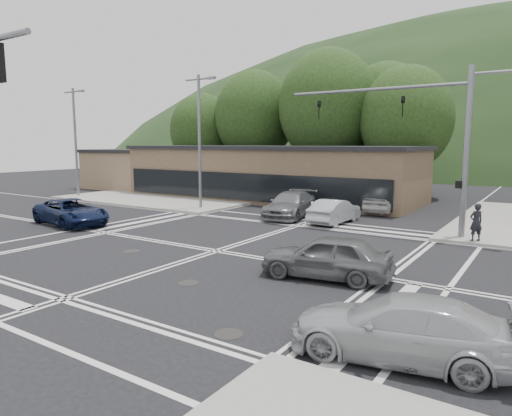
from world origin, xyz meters
The scene contains 20 objects.
ground centered at (0.00, 0.00, 0.00)m, with size 120.00×120.00×0.00m, color black.
sidewalk_nw centered at (-15.00, 15.00, 0.07)m, with size 16.00×16.00×0.15m, color gray.
commercial_row centered at (-8.00, 17.00, 2.00)m, with size 24.00×8.00×4.00m, color brown.
commercial_nw centered at (-24.00, 17.00, 1.80)m, with size 8.00×7.00×3.60m, color #846B4F.
hill_north centered at (0.00, 90.00, 0.00)m, with size 252.00×126.00×140.00m, color #1C3015.
tree_n_a centered at (-14.00, 24.00, 7.14)m, with size 8.00×8.00×11.75m.
tree_n_b centered at (-6.00, 24.00, 7.79)m, with size 9.00×9.00×12.98m.
tree_n_c centered at (1.00, 24.00, 6.49)m, with size 7.60×7.60×10.87m.
tree_n_d centered at (-20.00, 23.00, 5.84)m, with size 6.80×6.80×9.76m.
tree_n_e centered at (-2.00, 28.00, 7.14)m, with size 8.40×8.40×11.98m.
streetlight_nw centered at (-8.44, 9.00, 5.05)m, with size 2.50×0.25×9.00m.
streetlight_w centered at (-21.94, 9.00, 5.05)m, with size 2.50×0.25×9.00m.
signal_mast_ne centered at (6.95, 8.20, 5.07)m, with size 11.65×0.30×8.00m.
car_blue_west centered at (-10.70, 0.50, 0.72)m, with size 2.40×5.20×1.45m, color #0C1536.
car_grey_center centered at (5.51, -1.02, 0.75)m, with size 1.77×4.40×1.50m, color #5B5D60.
car_silver_east centered at (9.25, -5.50, 0.68)m, with size 1.89×4.66×1.35m, color #A5A8AC.
car_queue_a centered at (1.38, 9.00, 0.69)m, with size 1.46×4.18×1.38m, color #ABAEB3.
car_queue_b centered at (2.51, 14.67, 0.80)m, with size 1.89×4.70×1.60m, color silver.
car_northbound centered at (-1.74, 9.50, 0.78)m, with size 2.17×5.35×1.55m, color slate.
pedestrian centered at (8.89, 7.50, 1.00)m, with size 0.62×0.41×1.70m, color black.
Camera 1 is at (11.73, -14.77, 4.52)m, focal length 32.00 mm.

